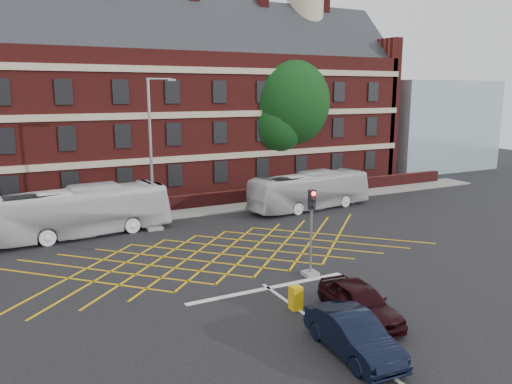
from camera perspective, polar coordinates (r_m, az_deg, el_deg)
name	(u,v)px	position (r m, az deg, el deg)	size (l,w,h in m)	color
ground	(236,265)	(26.14, -2.27, -8.33)	(120.00, 120.00, 0.00)	black
victorian_building	(132,103)	(45.58, -14.00, 9.84)	(51.00, 12.17, 20.40)	#571816
boundary_wall	(162,205)	(37.73, -10.65, -1.46)	(56.00, 0.50, 1.10)	#451212
far_pavement	(167,214)	(36.91, -10.17, -2.51)	(60.00, 3.00, 0.12)	slate
glass_block	(423,125)	(62.10, 18.56, 7.30)	(14.00, 10.00, 10.00)	#99B2BF
box_junction_hatching	(221,254)	(27.86, -4.02, -7.07)	(11.50, 0.12, 0.02)	#CC990C
stop_line	(269,288)	(23.22, 1.44, -10.91)	(8.00, 0.30, 0.02)	silver
centre_line	(359,353)	(18.34, 11.70, -17.58)	(0.15, 14.00, 0.02)	silver
bus_left	(79,212)	(32.69, -19.54, -2.13)	(2.60, 11.10, 3.09)	silver
bus_right	(310,191)	(38.19, 6.19, 0.15)	(2.37, 10.12, 2.82)	silver
car_navy	(353,334)	(17.96, 11.04, -15.69)	(1.50, 4.31, 1.42)	black
car_maroon	(360,302)	(20.41, 11.76, -12.19)	(1.75, 4.35, 1.48)	black
deciduous_tree	(283,109)	(46.98, 3.05, 9.48)	(8.71, 8.71, 12.21)	black
traffic_light_near	(311,241)	(24.27, 6.29, -5.58)	(0.70, 0.70, 4.27)	slate
street_lamp	(153,178)	(32.61, -11.70, 1.56)	(2.25, 1.00, 9.65)	slate
utility_cabinet	(296,298)	(21.04, 4.56, -11.97)	(0.46, 0.44, 0.99)	#C99E0B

